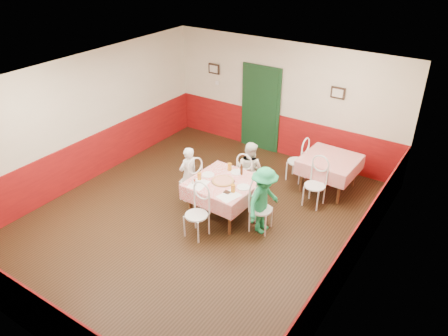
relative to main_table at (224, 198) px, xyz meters
The scene contains 39 objects.
floor 0.66m from the main_table, 123.74° to the right, with size 7.00×7.00×0.00m, color black.
ceiling 2.49m from the main_table, 123.74° to the right, with size 7.00×7.00×0.00m, color white.
back_wall 3.23m from the main_table, 95.71° to the left, with size 6.00×0.10×2.80m, color beige.
front_wall 4.10m from the main_table, 94.40° to the right, with size 6.00×0.10×2.80m, color beige.
left_wall 3.49m from the main_table, behind, with size 0.10×7.00×2.80m, color beige.
right_wall 2.92m from the main_table, ahead, with size 0.10×7.00×2.80m, color beige.
wainscot_back 3.05m from the main_table, 95.74° to the left, with size 6.00×0.03×1.00m, color maroon.
wainscot_front 3.95m from the main_table, 94.42° to the right, with size 6.00×0.03×1.00m, color maroon.
wainscot_left 3.32m from the main_table, behind, with size 0.03×7.00×1.00m, color maroon.
wainscot_right 2.72m from the main_table, ahead, with size 0.03×7.00×1.00m, color maroon.
door 3.20m from the main_table, 106.81° to the left, with size 0.96×0.06×2.10m, color black.
picture_left 4.06m from the main_table, 127.59° to the left, with size 0.32×0.03×0.26m, color black.
picture_right 3.48m from the main_table, 71.61° to the left, with size 0.32×0.03×0.26m, color black.
thermostat 3.88m from the main_table, 126.36° to the left, with size 0.10×0.03×0.10m, color white.
main_table is the anchor object (origin of this frame).
second_table 2.45m from the main_table, 56.76° to the left, with size 1.12×1.12×0.77m, color red.
chair_left 0.85m from the main_table, behind, with size 0.42×0.42×0.90m, color white, non-canonical shape.
chair_right 0.85m from the main_table, ahead, with size 0.42×0.42×0.90m, color white, non-canonical shape.
chair_far 0.85m from the main_table, 87.52° to the left, with size 0.42×0.42×0.90m, color white, non-canonical shape.
chair_near 0.85m from the main_table, 92.48° to the right, with size 0.42×0.42×0.90m, color white, non-canonical shape.
chair_second_a 2.13m from the main_table, 73.90° to the left, with size 0.42×0.42×0.90m, color white, non-canonical shape.
chair_second_b 1.87m from the main_table, 44.02° to the left, with size 0.42×0.42×0.90m, color white, non-canonical shape.
pizza 0.40m from the main_table, 116.96° to the right, with size 0.42×0.42×0.03m, color #B74723.
plate_left 0.56m from the main_table, behind, with size 0.25×0.25×0.01m, color white.
plate_right 0.58m from the main_table, ahead, with size 0.25×0.25×0.01m, color white.
plate_far 0.57m from the main_table, 86.48° to the left, with size 0.25×0.25×0.01m, color white.
glass_a 0.66m from the main_table, 154.50° to the right, with size 0.08×0.08×0.14m, color #BF7219.
glass_b 0.62m from the main_table, 32.84° to the right, with size 0.08×0.08×0.15m, color #BF7219.
glass_c 0.64m from the main_table, 109.27° to the left, with size 0.08×0.08×0.15m, color #BF7219.
beer_bottle 0.65m from the main_table, 71.07° to the left, with size 0.06×0.06×0.21m, color #381C0A.
shaker_a 0.74m from the main_table, 137.94° to the right, with size 0.04×0.04×0.09m, color silver.
shaker_b 0.71m from the main_table, 128.90° to the right, with size 0.04×0.04×0.09m, color silver.
shaker_c 0.71m from the main_table, 142.78° to the right, with size 0.04×0.04×0.09m, color #B23319.
menu_left 0.63m from the main_table, 133.01° to the right, with size 0.30×0.40×0.00m, color white.
menu_right 0.66m from the main_table, 46.57° to the right, with size 0.30×0.40×0.00m, color white.
wallet 0.57m from the main_table, 49.02° to the right, with size 0.11×0.09×0.02m, color black.
diner_left 0.93m from the main_table, behind, with size 0.44×0.29×1.21m, color gray.
diner_far 0.93m from the main_table, 87.52° to the left, with size 0.60×0.47×1.23m, color gray.
diner_right 0.95m from the main_table, ahead, with size 0.86×0.49×1.33m, color gray.
Camera 1 is at (4.29, -5.52, 5.05)m, focal length 35.00 mm.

